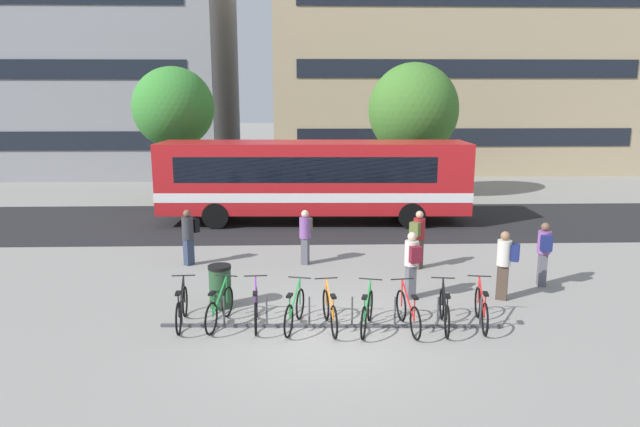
{
  "coord_description": "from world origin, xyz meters",
  "views": [
    {
      "loc": [
        -0.47,
        -11.08,
        4.92
      ],
      "look_at": [
        0.03,
        5.17,
        1.56
      ],
      "focal_mm": 31.7,
      "sensor_mm": 36.0,
      "label": 1
    }
  ],
  "objects": [
    {
      "name": "parked_bicycle_green_1",
      "position": [
        -2.31,
        0.64,
        0.38
      ],
      "size": [
        0.56,
        1.69,
        0.99
      ],
      "rotation": [
        0.0,
        0.0,
        1.36
      ],
      "color": "black",
      "rests_on": "ground"
    },
    {
      "name": "commuter_olive_pack_2",
      "position": [
        -0.4,
        5.27,
        0.95
      ],
      "size": [
        0.44,
        0.58,
        1.65
      ],
      "rotation": [
        0.0,
        0.0,
        4.45
      ],
      "color": "#565660",
      "rests_on": "ground"
    },
    {
      "name": "commuter_navy_pack_0",
      "position": [
        5.84,
        3.02,
        0.99
      ],
      "size": [
        0.41,
        0.57,
        1.71
      ],
      "rotation": [
        0.0,
        0.0,
        1.36
      ],
      "color": "#565660",
      "rests_on": "ground"
    },
    {
      "name": "building_left_wing",
      "position": [
        -17.32,
        29.24,
        8.07
      ],
      "size": [
        23.34,
        14.05,
        16.13
      ],
      "color": "gray",
      "rests_on": "ground"
    },
    {
      "name": "bus_lane_asphalt",
      "position": [
        0.0,
        11.04,
        0.0
      ],
      "size": [
        80.0,
        7.2,
        0.01
      ],
      "primitive_type": "cube",
      "color": "#232326",
      "rests_on": "ground"
    },
    {
      "name": "parked_bicycle_orange_4",
      "position": [
        0.09,
        0.39,
        0.38
      ],
      "size": [
        0.52,
        1.72,
        0.99
      ],
      "rotation": [
        0.0,
        0.0,
        1.7
      ],
      "color": "black",
      "rests_on": "ground"
    },
    {
      "name": "parked_bicycle_black_7",
      "position": [
        2.57,
        0.33,
        0.38
      ],
      "size": [
        0.52,
        1.71,
        0.99
      ],
      "rotation": [
        0.0,
        0.0,
        1.44
      ],
      "color": "black",
      "rests_on": "ground"
    },
    {
      "name": "commuter_maroon_pack_5",
      "position": [
        2.19,
        2.18,
        0.97
      ],
      "size": [
        0.4,
        0.57,
        1.69
      ],
      "rotation": [
        0.0,
        0.0,
        1.76
      ],
      "color": "#565660",
      "rests_on": "ground"
    },
    {
      "name": "commuter_navy_pack_3",
      "position": [
        4.47,
        2.05,
        1.0
      ],
      "size": [
        0.6,
        0.5,
        1.73
      ],
      "rotation": [
        0.0,
        0.0,
        2.71
      ],
      "color": "#47382D",
      "rests_on": "ground"
    },
    {
      "name": "parked_bicycle_green_3",
      "position": [
        -0.67,
        0.46,
        0.38
      ],
      "size": [
        0.59,
        1.69,
        0.99
      ],
      "rotation": [
        0.0,
        0.0,
        1.34
      ],
      "color": "black",
      "rests_on": "ground"
    },
    {
      "name": "trash_bin",
      "position": [
        -2.45,
        1.75,
        0.52
      ],
      "size": [
        0.55,
        0.55,
        1.03
      ],
      "color": "#284C2D",
      "rests_on": "ground"
    },
    {
      "name": "street_tree_0",
      "position": [
        4.94,
        16.72,
        4.29
      ],
      "size": [
        4.37,
        4.37,
        6.57
      ],
      "color": "brown",
      "rests_on": "ground"
    },
    {
      "name": "street_tree_1",
      "position": [
        -6.33,
        15.19,
        4.43
      ],
      "size": [
        3.67,
        3.67,
        6.28
      ],
      "color": "brown",
      "rests_on": "ground"
    },
    {
      "name": "parked_bicycle_red_8",
      "position": [
        3.41,
        0.43,
        0.38
      ],
      "size": [
        0.52,
        1.71,
        0.99
      ],
      "rotation": [
        0.0,
        0.0,
        1.42
      ],
      "color": "black",
      "rests_on": "ground"
    },
    {
      "name": "bike_rack",
      "position": [
        0.12,
        0.45,
        0.09
      ],
      "size": [
        7.42,
        0.37,
        0.7
      ],
      "rotation": [
        0.0,
        0.0,
        -0.04
      ],
      "color": "#47474C",
      "rests_on": "ground"
    },
    {
      "name": "ground",
      "position": [
        0.0,
        0.0,
        0.0
      ],
      "size": [
        200.0,
        200.0,
        0.0
      ],
      "primitive_type": "plane",
      "color": "gray"
    },
    {
      "name": "parked_bicycle_green_5",
      "position": [
        0.89,
        0.31,
        0.38
      ],
      "size": [
        0.61,
        1.68,
        0.99
      ],
      "rotation": [
        0.0,
        0.0,
        1.32
      ],
      "color": "black",
      "rests_on": "ground"
    },
    {
      "name": "city_bus",
      "position": [
        0.02,
        11.04,
        1.78
      ],
      "size": [
        12.09,
        2.92,
        3.2
      ],
      "rotation": [
        0.0,
        0.0,
        -0.03
      ],
      "color": "red",
      "rests_on": "ground"
    },
    {
      "name": "parked_bicycle_purple_2",
      "position": [
        -1.51,
        0.6,
        0.38
      ],
      "size": [
        0.52,
        1.72,
        0.99
      ],
      "rotation": [
        0.0,
        0.0,
        1.64
      ],
      "color": "black",
      "rests_on": "ground"
    },
    {
      "name": "parked_bicycle_red_6",
      "position": [
        1.77,
        0.28,
        0.38
      ],
      "size": [
        0.52,
        1.72,
        0.99
      ],
      "rotation": [
        0.0,
        0.0,
        1.69
      ],
      "color": "black",
      "rests_on": "ground"
    },
    {
      "name": "commuter_olive_pack_4",
      "position": [
        2.86,
        4.68,
        0.99
      ],
      "size": [
        0.57,
        0.6,
        1.71
      ],
      "rotation": [
        0.0,
        0.0,
        0.89
      ],
      "color": "#47382D",
      "rests_on": "ground"
    },
    {
      "name": "commuter_black_pack_1",
      "position": [
        -3.86,
        5.29,
        0.96
      ],
      "size": [
        0.57,
        0.6,
        1.68
      ],
      "rotation": [
        0.0,
        0.0,
        4.04
      ],
      "color": "#2D3851",
      "rests_on": "ground"
    },
    {
      "name": "parked_bicycle_black_0",
      "position": [
        -3.14,
        0.67,
        0.38
      ],
      "size": [
        0.52,
        1.72,
        0.99
      ],
      "rotation": [
        0.0,
        0.0,
        1.64
      ],
      "color": "black",
      "rests_on": "ground"
    }
  ]
}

